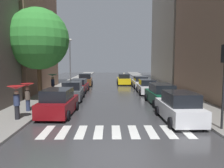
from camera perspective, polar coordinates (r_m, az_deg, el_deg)
ground_plane at (r=32.57m, az=-0.02°, el=-0.46°), size 28.00×72.00×0.04m
sidewalk_left at (r=33.14m, az=-11.33°, el=-0.30°), size 3.00×72.00×0.15m
sidewalk_right at (r=33.27m, az=11.25°, el=-0.27°), size 3.00×72.00×0.15m
crosswalk_stripes at (r=11.74m, az=1.07°, el=-12.09°), size 7.65×2.20×0.01m
building_left_mid at (r=29.49m, az=-22.78°, el=16.40°), size 6.00×12.76×18.40m
building_right_mid at (r=39.47m, az=16.76°, el=16.14°), size 6.00×15.34×21.51m
parked_car_left_nearest at (r=15.41m, az=-13.56°, el=-4.72°), size 2.27×4.47×1.79m
parked_car_left_second at (r=21.01m, az=-10.02°, el=-1.85°), size 2.10×4.23×1.75m
parked_car_left_third at (r=26.21m, az=-8.42°, el=-0.47°), size 2.13×4.30×1.53m
parked_car_left_fourth at (r=32.76m, az=-6.84°, el=1.02°), size 2.24×4.24×1.77m
parked_car_right_nearest at (r=14.03m, az=16.76°, el=-5.82°), size 2.14×4.60×1.81m
parked_car_right_second at (r=19.15m, az=12.42°, el=-2.68°), size 2.19×4.84×1.73m
parked_car_right_third at (r=24.89m, az=8.89°, el=-0.76°), size 2.02×4.03×1.60m
parked_car_right_fourth at (r=30.23m, az=7.25°, el=0.43°), size 2.08×4.47×1.55m
taxi_midroad at (r=34.44m, az=3.01°, el=1.20°), size 2.10×4.63×1.81m
pedestrian_foreground at (r=16.53m, az=-20.78°, el=-1.84°), size 0.91×0.91×1.93m
pedestrian_near_tree at (r=24.14m, az=-14.91°, el=1.11°), size 1.03×1.03×2.09m
pedestrian_by_kerb at (r=14.41m, az=-23.23°, el=-2.61°), size 1.02×1.02×2.01m
street_tree_left at (r=20.73m, az=-18.32°, el=10.84°), size 5.32×5.32×8.03m
lamp_post_left at (r=30.11m, az=-10.65°, el=6.25°), size 0.60×0.28×6.32m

